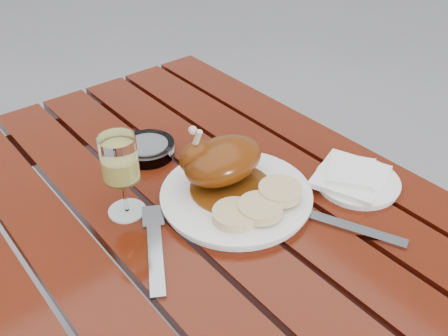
# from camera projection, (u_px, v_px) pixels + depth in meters

# --- Properties ---
(dinner_plate) EXTENTS (0.31, 0.31, 0.02)m
(dinner_plate) POSITION_uv_depth(u_px,v_px,m) (236.00, 196.00, 0.92)
(dinner_plate) COLOR white
(dinner_plate) RESTS_ON table
(roast_duck) EXTENTS (0.16, 0.16, 0.12)m
(roast_duck) POSITION_uv_depth(u_px,v_px,m) (220.00, 161.00, 0.91)
(roast_duck) COLOR #612E0B
(roast_duck) RESTS_ON dinner_plate
(bread_dumplings) EXTENTS (0.18, 0.10, 0.03)m
(bread_dumplings) POSITION_uv_depth(u_px,v_px,m) (259.00, 204.00, 0.86)
(bread_dumplings) COLOR #E3D18A
(bread_dumplings) RESTS_ON dinner_plate
(wine_glass) EXTENTS (0.08, 0.08, 0.16)m
(wine_glass) POSITION_uv_depth(u_px,v_px,m) (122.00, 177.00, 0.85)
(wine_glass) COLOR #F5EE6F
(wine_glass) RESTS_ON table
(side_plate) EXTENTS (0.19, 0.19, 0.01)m
(side_plate) POSITION_uv_depth(u_px,v_px,m) (357.00, 182.00, 0.96)
(side_plate) COLOR white
(side_plate) RESTS_ON table
(napkin) EXTENTS (0.17, 0.16, 0.01)m
(napkin) POSITION_uv_depth(u_px,v_px,m) (351.00, 176.00, 0.95)
(napkin) COLOR white
(napkin) RESTS_ON side_plate
(ashtray) EXTENTS (0.12, 0.12, 0.03)m
(ashtray) POSITION_uv_depth(u_px,v_px,m) (148.00, 149.00, 1.03)
(ashtray) COLOR #B2B7BC
(ashtray) RESTS_ON table
(fork) EXTENTS (0.12, 0.18, 0.01)m
(fork) POSITION_uv_depth(u_px,v_px,m) (155.00, 252.00, 0.81)
(fork) COLOR gray
(fork) RESTS_ON table
(knife) EXTENTS (0.11, 0.22, 0.01)m
(knife) POSITION_uv_depth(u_px,v_px,m) (339.00, 224.00, 0.86)
(knife) COLOR gray
(knife) RESTS_ON table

